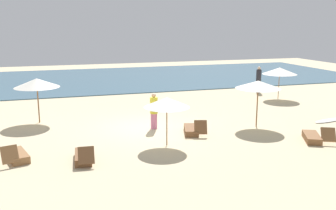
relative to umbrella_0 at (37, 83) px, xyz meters
name	(u,v)px	position (x,y,z in m)	size (l,w,h in m)	color
ground_plane	(146,127)	(4.99, -2.56, -2.05)	(60.00, 60.00, 0.00)	beige
ocean_water	(101,79)	(4.99, 14.44, -2.02)	(48.00, 16.00, 0.06)	#3D6075
umbrella_0	(37,83)	(0.00, 0.00, 0.00)	(2.25, 2.25, 2.28)	brown
umbrella_1	(258,85)	(10.24, -3.98, 0.04)	(2.20, 2.20, 2.28)	brown
umbrella_3	(167,102)	(5.16, -5.49, -0.22)	(1.91, 1.91, 2.04)	brown
umbrella_4	(280,71)	(15.23, 1.82, -0.17)	(2.28, 2.28, 2.10)	olive
lounger_1	(313,137)	(11.39, -6.82, -1.88)	(1.29, 1.77, 0.69)	brown
lounger_2	(192,130)	(6.78, -4.18, -1.88)	(1.03, 1.74, 0.74)	brown
lounger_3	(17,156)	(-0.70, -5.53, -1.88)	(1.01, 1.74, 0.74)	olive
lounger_4	(84,157)	(1.66, -6.39, -1.88)	(0.71, 1.71, 0.72)	brown
person_0	(259,79)	(15.21, 4.40, -1.10)	(0.41, 0.41, 1.89)	#26262D
person_1	(154,111)	(5.32, -2.84, -1.18)	(0.47, 0.47, 1.74)	#D17299
surfboard	(329,120)	(14.43, -4.14, -2.01)	(2.09, 0.95, 0.07)	silver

